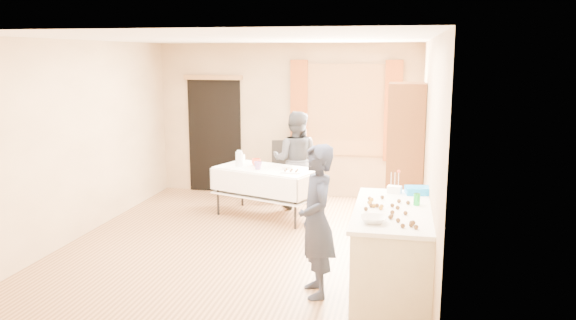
% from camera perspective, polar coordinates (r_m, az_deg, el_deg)
% --- Properties ---
extents(floor, '(4.50, 5.50, 0.02)m').
position_cam_1_polar(floor, '(7.31, -4.52, -8.72)').
color(floor, '#9E7047').
rests_on(floor, ground).
extents(ceiling, '(4.50, 5.50, 0.02)m').
position_cam_1_polar(ceiling, '(6.89, -4.84, 12.28)').
color(ceiling, white).
rests_on(ceiling, floor).
extents(wall_back, '(4.50, 0.02, 2.60)m').
position_cam_1_polar(wall_back, '(9.64, -0.09, 4.06)').
color(wall_back, tan).
rests_on(wall_back, floor).
extents(wall_front, '(4.50, 0.02, 2.60)m').
position_cam_1_polar(wall_front, '(4.45, -14.64, -4.16)').
color(wall_front, tan).
rests_on(wall_front, floor).
extents(wall_left, '(0.02, 5.50, 2.60)m').
position_cam_1_polar(wall_left, '(7.91, -20.60, 1.91)').
color(wall_left, tan).
rests_on(wall_left, floor).
extents(wall_right, '(0.02, 5.50, 2.60)m').
position_cam_1_polar(wall_right, '(6.71, 14.18, 0.81)').
color(wall_right, tan).
rests_on(wall_right, floor).
extents(window_frame, '(1.32, 0.06, 1.52)m').
position_cam_1_polar(window_frame, '(9.42, 5.85, 5.08)').
color(window_frame, olive).
rests_on(window_frame, wall_back).
extents(window_pane, '(1.20, 0.02, 1.40)m').
position_cam_1_polar(window_pane, '(9.41, 5.84, 5.07)').
color(window_pane, white).
rests_on(window_pane, wall_back).
extents(curtain_left, '(0.28, 0.06, 1.65)m').
position_cam_1_polar(curtain_left, '(9.49, 1.11, 5.17)').
color(curtain_left, '#94471B').
rests_on(curtain_left, wall_back).
extents(curtain_right, '(0.28, 0.06, 1.65)m').
position_cam_1_polar(curtain_right, '(9.33, 10.61, 4.89)').
color(curtain_right, '#94471B').
rests_on(curtain_right, wall_back).
extents(doorway, '(0.95, 0.04, 2.00)m').
position_cam_1_polar(doorway, '(9.99, -7.45, 2.47)').
color(doorway, black).
rests_on(doorway, floor).
extents(door_lintel, '(1.05, 0.06, 0.08)m').
position_cam_1_polar(door_lintel, '(9.87, -7.65, 8.32)').
color(door_lintel, olive).
rests_on(door_lintel, wall_back).
extents(cabinet, '(0.50, 0.60, 2.03)m').
position_cam_1_polar(cabinet, '(8.04, 11.79, 0.43)').
color(cabinet, brown).
rests_on(cabinet, floor).
extents(counter, '(0.79, 1.66, 0.91)m').
position_cam_1_polar(counter, '(5.81, 10.58, -9.22)').
color(counter, beige).
rests_on(counter, floor).
extents(party_table, '(1.71, 1.26, 0.75)m').
position_cam_1_polar(party_table, '(8.42, -2.17, -2.83)').
color(party_table, black).
rests_on(party_table, floor).
extents(chair, '(0.52, 0.52, 1.00)m').
position_cam_1_polar(chair, '(9.39, -0.27, -2.33)').
color(chair, black).
rests_on(chair, floor).
extents(girl, '(0.81, 0.75, 1.55)m').
position_cam_1_polar(girl, '(5.64, 2.92, -6.22)').
color(girl, '#1F2438').
rests_on(girl, floor).
extents(woman, '(0.78, 0.62, 1.54)m').
position_cam_1_polar(woman, '(8.84, 0.79, -0.01)').
color(woman, black).
rests_on(woman, floor).
extents(soda_can, '(0.07, 0.07, 0.12)m').
position_cam_1_polar(soda_can, '(5.83, 12.95, -3.92)').
color(soda_can, green).
rests_on(soda_can, counter).
extents(mixing_bowl, '(0.27, 0.27, 0.06)m').
position_cam_1_polar(mixing_bowl, '(5.18, 8.65, -5.99)').
color(mixing_bowl, white).
rests_on(mixing_bowl, counter).
extents(foam_block, '(0.17, 0.13, 0.08)m').
position_cam_1_polar(foam_block, '(6.29, 10.76, -2.96)').
color(foam_block, white).
rests_on(foam_block, counter).
extents(blue_basket, '(0.33, 0.25, 0.08)m').
position_cam_1_polar(blue_basket, '(6.30, 13.21, -3.03)').
color(blue_basket, '#1189EB').
rests_on(blue_basket, counter).
extents(pitcher, '(0.15, 0.15, 0.22)m').
position_cam_1_polar(pitcher, '(8.48, -4.98, 0.09)').
color(pitcher, silver).
rests_on(pitcher, party_table).
extents(cup_red, '(0.26, 0.26, 0.11)m').
position_cam_1_polar(cup_red, '(8.51, -3.24, -0.23)').
color(cup_red, '#D54323').
rests_on(cup_red, party_table).
extents(cup_rainbow, '(0.20, 0.20, 0.11)m').
position_cam_1_polar(cup_rainbow, '(8.24, -3.08, -0.57)').
color(cup_rainbow, red).
rests_on(cup_rainbow, party_table).
extents(small_bowl, '(0.19, 0.19, 0.05)m').
position_cam_1_polar(small_bowl, '(8.25, -0.12, -0.76)').
color(small_bowl, white).
rests_on(small_bowl, party_table).
extents(pastry_tray, '(0.28, 0.20, 0.02)m').
position_cam_1_polar(pastry_tray, '(8.01, 0.34, -1.22)').
color(pastry_tray, white).
rests_on(pastry_tray, party_table).
extents(bottle, '(0.15, 0.15, 0.18)m').
position_cam_1_polar(bottle, '(8.79, -4.75, 0.36)').
color(bottle, white).
rests_on(bottle, party_table).
extents(cake_balls, '(0.51, 1.04, 0.04)m').
position_cam_1_polar(cake_balls, '(5.53, 10.15, -5.05)').
color(cake_balls, '#3F2314').
rests_on(cake_balls, counter).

